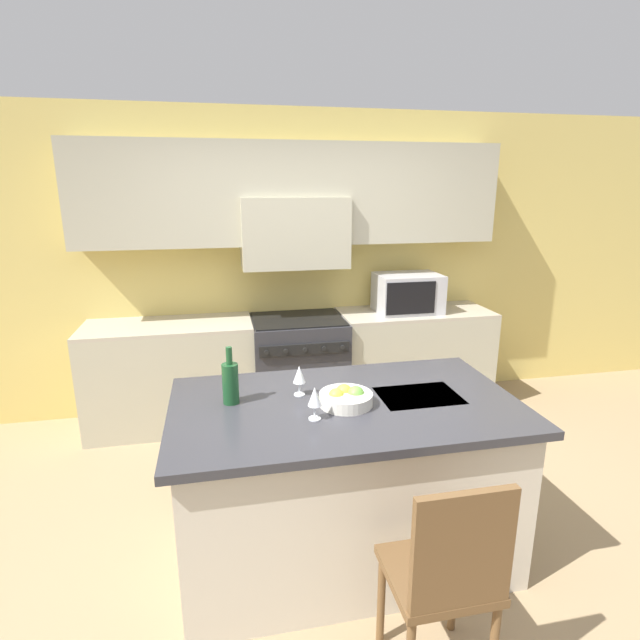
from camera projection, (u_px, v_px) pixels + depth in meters
ground_plane at (346, 538)px, 3.00m from camera, size 10.00×10.00×0.00m
back_cabinetry at (292, 237)px, 4.46m from camera, size 10.00×0.46×2.70m
back_counter at (298, 366)px, 4.52m from camera, size 3.62×0.62×0.92m
range_stove at (298, 367)px, 4.50m from camera, size 0.82×0.70×0.92m
microwave at (408, 293)px, 4.56m from camera, size 0.57×0.43×0.35m
kitchen_island at (345, 478)px, 2.78m from camera, size 1.85×1.07×0.93m
island_chair at (447, 573)px, 1.97m from camera, size 0.42×0.40×1.00m
wine_bottle at (230, 382)px, 2.62m from camera, size 0.09×0.09×0.31m
wine_glass_near at (315, 398)px, 2.44m from camera, size 0.07×0.07×0.17m
wine_glass_far at (299, 375)px, 2.72m from camera, size 0.07×0.07×0.17m
fruit_bowl at (346, 398)px, 2.62m from camera, size 0.28×0.28×0.10m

